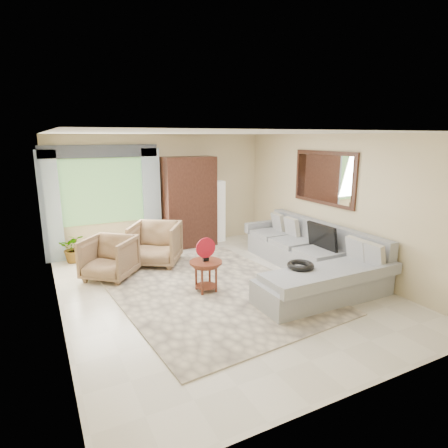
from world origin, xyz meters
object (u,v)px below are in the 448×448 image
sectional_sofa (310,261)px  armchair_right (156,244)px  coffee_table (206,276)px  potted_plant (74,248)px  armchair_left (109,258)px  armoire (189,202)px  floor_lamp (219,211)px  tv_screen (322,237)px

sectional_sofa → armchair_right: size_ratio=3.66×
sectional_sofa → coffee_table: (-2.04, 0.20, 0.00)m
coffee_table → potted_plant: (-1.79, 2.66, 0.02)m
potted_plant → armchair_left: bearing=-69.4°
sectional_sofa → armoire: (-1.23, 2.90, 0.77)m
armchair_left → floor_lamp: bearing=65.7°
coffee_table → armchair_right: armchair_right is taller
sectional_sofa → armoire: size_ratio=1.65×
armchair_left → armoire: armoire is taller
coffee_table → armchair_right: bearing=100.5°
floor_lamp → coffee_table: bearing=-120.2°
sectional_sofa → potted_plant: (-3.83, 2.86, 0.02)m
coffee_table → floor_lamp: 3.22m
armchair_right → armoire: (1.13, 0.95, 0.62)m
floor_lamp → armchair_left: bearing=-154.7°
coffee_table → floor_lamp: (1.60, 2.76, 0.47)m
armchair_right → armoire: 1.60m
armchair_right → sectional_sofa: bearing=-6.7°
sectional_sofa → coffee_table: bearing=174.4°
armchair_left → potted_plant: 1.37m
tv_screen → coffee_table: (-2.30, 0.18, -0.44)m
armchair_left → armchair_right: (0.99, 0.37, 0.04)m
armchair_left → coffee_table: bearing=-6.1°
armchair_left → potted_plant: bearing=150.9°
armchair_right → armoire: size_ratio=0.45×
coffee_table → armchair_right: size_ratio=0.57×
sectional_sofa → potted_plant: 4.78m
armchair_right → potted_plant: bearing=-179.1°
sectional_sofa → potted_plant: bearing=143.3°
tv_screen → floor_lamp: size_ratio=0.49×
armchair_left → armchair_right: armchair_right is taller
armoire → armchair_right: bearing=-139.8°
armchair_left → armchair_right: 1.05m
armoire → armchair_left: bearing=-148.1°
sectional_sofa → coffee_table: sectional_sofa is taller
tv_screen → potted_plant: size_ratio=1.23×
coffee_table → floor_lamp: floor_lamp is taller
sectional_sofa → armchair_right: 3.06m
floor_lamp → potted_plant: bearing=-178.3°
armchair_right → armoire: bearing=72.9°
potted_plant → armoire: armoire is taller
coffee_table → potted_plant: 3.20m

